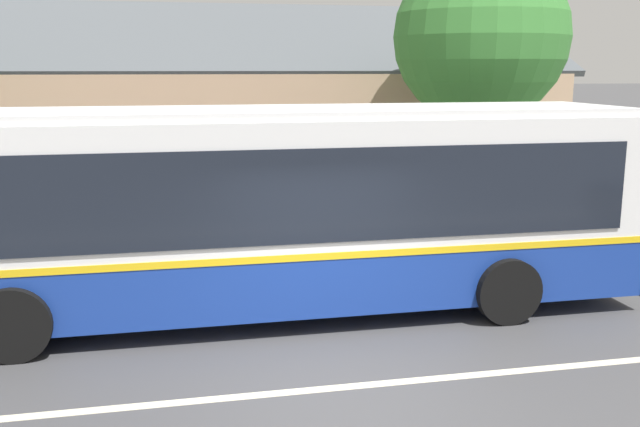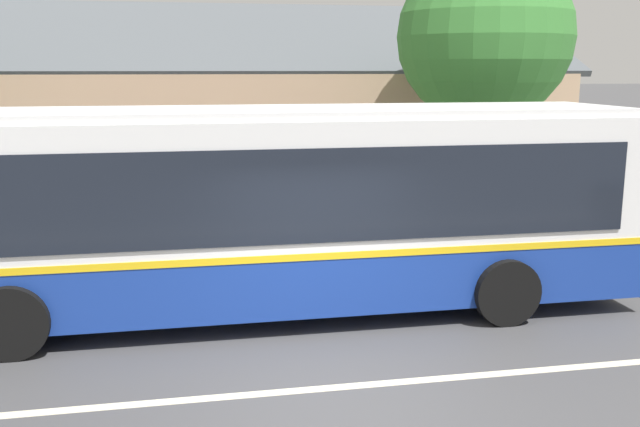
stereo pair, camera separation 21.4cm
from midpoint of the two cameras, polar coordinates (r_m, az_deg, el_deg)
The scene contains 6 objects.
ground_plane at distance 8.78m, azimuth 2.21°, elevation -13.74°, with size 300.00×300.00×0.00m, color #424244.
sidewalk_far at distance 14.32m, azimuth -3.21°, elevation -3.32°, with size 60.00×3.00×0.15m, color #ADAAA3.
lane_divider_stripe at distance 8.77m, azimuth 2.21°, elevation -13.71°, with size 60.00×0.16×0.01m, color beige.
community_building at distance 21.80m, azimuth -13.70°, elevation 6.47°, with size 23.14×9.42×6.63m.
transit_bus at distance 10.87m, azimuth -5.00°, elevation 0.66°, with size 11.91×2.80×3.16m.
street_tree_primary at distance 16.30m, azimuth 13.41°, elevation 13.51°, with size 3.79×3.79×6.31m.
Camera 2 is at (-1.71, -7.75, 3.75)m, focal length 40.00 mm.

